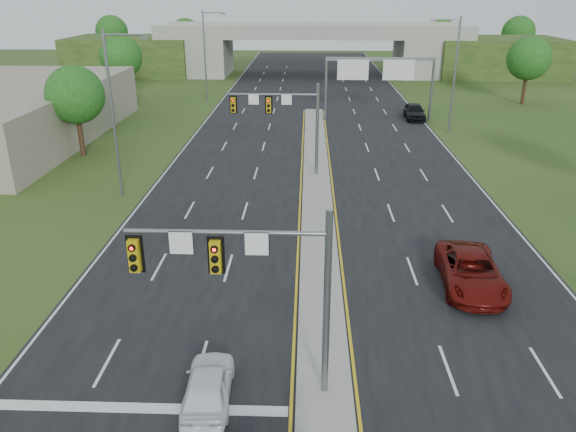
% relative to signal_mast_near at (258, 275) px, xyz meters
% --- Properties ---
extents(ground, '(240.00, 240.00, 0.00)m').
position_rel_signal_mast_near_xyz_m(ground, '(2.26, 0.07, -4.73)').
color(ground, '#264117').
rests_on(ground, ground).
extents(road, '(24.00, 160.00, 0.02)m').
position_rel_signal_mast_near_xyz_m(road, '(2.26, 35.07, -4.72)').
color(road, black).
rests_on(road, ground).
extents(median, '(2.00, 54.00, 0.16)m').
position_rel_signal_mast_near_xyz_m(median, '(2.26, 23.07, -4.63)').
color(median, gray).
rests_on(median, road).
extents(lane_markings, '(23.72, 160.00, 0.01)m').
position_rel_signal_mast_near_xyz_m(lane_markings, '(1.66, 28.99, -4.70)').
color(lane_markings, gold).
rests_on(lane_markings, road).
extents(signal_mast_near, '(6.62, 0.60, 7.00)m').
position_rel_signal_mast_near_xyz_m(signal_mast_near, '(0.00, 0.00, 0.00)').
color(signal_mast_near, slate).
rests_on(signal_mast_near, ground).
extents(signal_mast_far, '(6.62, 0.60, 7.00)m').
position_rel_signal_mast_near_xyz_m(signal_mast_far, '(0.00, 25.00, 0.00)').
color(signal_mast_far, slate).
rests_on(signal_mast_far, ground).
extents(sign_gantry, '(11.58, 0.44, 6.67)m').
position_rel_signal_mast_near_xyz_m(sign_gantry, '(8.95, 44.99, 0.51)').
color(sign_gantry, slate).
rests_on(sign_gantry, ground).
extents(overpass, '(80.00, 14.00, 8.10)m').
position_rel_signal_mast_near_xyz_m(overpass, '(2.26, 80.07, -1.17)').
color(overpass, gray).
rests_on(overpass, ground).
extents(lightpole_l_mid, '(2.85, 0.25, 11.00)m').
position_rel_signal_mast_near_xyz_m(lightpole_l_mid, '(-11.03, 20.07, 1.38)').
color(lightpole_l_mid, slate).
rests_on(lightpole_l_mid, ground).
extents(lightpole_l_far, '(2.85, 0.25, 11.00)m').
position_rel_signal_mast_near_xyz_m(lightpole_l_far, '(-11.03, 55.07, 1.38)').
color(lightpole_l_far, slate).
rests_on(lightpole_l_far, ground).
extents(lightpole_r_far, '(2.85, 0.25, 11.00)m').
position_rel_signal_mast_near_xyz_m(lightpole_r_far, '(15.56, 40.07, 1.38)').
color(lightpole_r_far, slate).
rests_on(lightpole_r_far, ground).
extents(tree_l_near, '(4.80, 4.80, 7.60)m').
position_rel_signal_mast_near_xyz_m(tree_l_near, '(-17.74, 30.07, 0.45)').
color(tree_l_near, '#382316').
rests_on(tree_l_near, ground).
extents(tree_l_mid, '(5.20, 5.20, 8.12)m').
position_rel_signal_mast_near_xyz_m(tree_l_mid, '(-21.74, 55.07, 0.78)').
color(tree_l_mid, '#382316').
rests_on(tree_l_mid, ground).
extents(tree_r_mid, '(5.20, 5.20, 8.12)m').
position_rel_signal_mast_near_xyz_m(tree_r_mid, '(28.26, 55.07, 0.78)').
color(tree_r_mid, '#382316').
rests_on(tree_r_mid, ground).
extents(tree_back_a, '(6.00, 6.00, 8.85)m').
position_rel_signal_mast_near_xyz_m(tree_back_a, '(-35.74, 94.07, 1.11)').
color(tree_back_a, '#382316').
rests_on(tree_back_a, ground).
extents(tree_back_b, '(5.60, 5.60, 8.32)m').
position_rel_signal_mast_near_xyz_m(tree_back_b, '(-21.74, 94.07, 0.78)').
color(tree_back_b, '#382316').
rests_on(tree_back_b, ground).
extents(tree_back_c, '(5.60, 5.60, 8.32)m').
position_rel_signal_mast_near_xyz_m(tree_back_c, '(26.26, 94.07, 0.78)').
color(tree_back_c, '#382316').
rests_on(tree_back_c, ground).
extents(tree_back_d, '(6.00, 6.00, 8.85)m').
position_rel_signal_mast_near_xyz_m(tree_back_d, '(40.26, 94.07, 1.11)').
color(tree_back_d, '#382316').
rests_on(tree_back_d, ground).
extents(car_white, '(1.78, 4.03, 1.35)m').
position_rel_signal_mast_near_xyz_m(car_white, '(-1.75, -0.50, -4.03)').
color(car_white, white).
rests_on(car_white, road).
extents(car_far_a, '(3.11, 6.08, 1.64)m').
position_rel_signal_mast_near_xyz_m(car_far_a, '(9.43, 8.04, -3.88)').
color(car_far_a, '#5E0D09').
rests_on(car_far_a, road).
extents(car_far_c, '(2.17, 5.07, 1.71)m').
position_rel_signal_mast_near_xyz_m(car_far_c, '(13.26, 45.69, -3.85)').
color(car_far_c, black).
rests_on(car_far_c, road).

